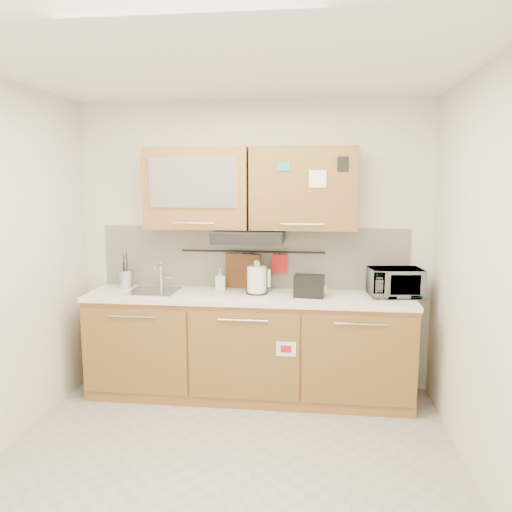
# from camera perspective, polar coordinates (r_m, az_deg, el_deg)

# --- Properties ---
(floor) EXTENTS (3.20, 3.20, 0.00)m
(floor) POSITION_cam_1_polar(r_m,az_deg,el_deg) (3.59, -3.64, -23.28)
(floor) COLOR #9E9993
(floor) RESTS_ON ground
(ceiling) EXTENTS (3.20, 3.20, 0.00)m
(ceiling) POSITION_cam_1_polar(r_m,az_deg,el_deg) (3.13, -4.11, 21.62)
(ceiling) COLOR white
(ceiling) RESTS_ON wall_back
(wall_back) EXTENTS (3.20, 0.00, 3.20)m
(wall_back) POSITION_cam_1_polar(r_m,az_deg,el_deg) (4.57, -0.37, 1.09)
(wall_back) COLOR silver
(wall_back) RESTS_ON ground
(wall_right) EXTENTS (0.00, 3.00, 3.00)m
(wall_right) POSITION_cam_1_polar(r_m,az_deg,el_deg) (3.22, 25.39, -2.83)
(wall_right) COLOR silver
(wall_right) RESTS_ON ground
(base_cabinet) EXTENTS (2.80, 0.64, 0.88)m
(base_cabinet) POSITION_cam_1_polar(r_m,az_deg,el_deg) (4.48, -0.87, -10.84)
(base_cabinet) COLOR #A06838
(base_cabinet) RESTS_ON floor
(countertop) EXTENTS (2.82, 0.62, 0.04)m
(countertop) POSITION_cam_1_polar(r_m,az_deg,el_deg) (4.34, -0.88, -4.67)
(countertop) COLOR white
(countertop) RESTS_ON base_cabinet
(backsplash) EXTENTS (2.80, 0.02, 0.56)m
(backsplash) POSITION_cam_1_polar(r_m,az_deg,el_deg) (4.57, -0.39, -0.17)
(backsplash) COLOR silver
(backsplash) RESTS_ON countertop
(upper_cabinets) EXTENTS (1.82, 0.37, 0.70)m
(upper_cabinets) POSITION_cam_1_polar(r_m,az_deg,el_deg) (4.36, -0.74, 7.73)
(upper_cabinets) COLOR #A06838
(upper_cabinets) RESTS_ON wall_back
(range_hood) EXTENTS (0.60, 0.46, 0.10)m
(range_hood) POSITION_cam_1_polar(r_m,az_deg,el_deg) (4.31, -0.79, 2.26)
(range_hood) COLOR black
(range_hood) RESTS_ON upper_cabinets
(sink) EXTENTS (0.42, 0.40, 0.26)m
(sink) POSITION_cam_1_polar(r_m,az_deg,el_deg) (4.54, -11.55, -3.94)
(sink) COLOR silver
(sink) RESTS_ON countertop
(utensil_rail) EXTENTS (1.30, 0.02, 0.02)m
(utensil_rail) POSITION_cam_1_polar(r_m,az_deg,el_deg) (4.53, -0.45, 0.51)
(utensil_rail) COLOR black
(utensil_rail) RESTS_ON backsplash
(utensil_crock) EXTENTS (0.16, 0.16, 0.32)m
(utensil_crock) POSITION_cam_1_polar(r_m,az_deg,el_deg) (4.75, -14.58, -2.52)
(utensil_crock) COLOR silver
(utensil_crock) RESTS_ON countertop
(kettle) EXTENTS (0.22, 0.21, 0.30)m
(kettle) POSITION_cam_1_polar(r_m,az_deg,el_deg) (4.35, 0.11, -2.78)
(kettle) COLOR white
(kettle) RESTS_ON countertop
(toaster) EXTENTS (0.26, 0.17, 0.19)m
(toaster) POSITION_cam_1_polar(r_m,az_deg,el_deg) (4.25, 6.09, -3.40)
(toaster) COLOR black
(toaster) RESTS_ON countertop
(microwave) EXTENTS (0.47, 0.35, 0.24)m
(microwave) POSITION_cam_1_polar(r_m,az_deg,el_deg) (4.40, 15.62, -2.92)
(microwave) COLOR #999999
(microwave) RESTS_ON countertop
(soap_bottle) EXTENTS (0.10, 0.10, 0.20)m
(soap_bottle) POSITION_cam_1_polar(r_m,az_deg,el_deg) (4.51, -4.11, -2.67)
(soap_bottle) COLOR #999999
(soap_bottle) RESTS_ON countertop
(cutting_board) EXTENTS (0.33, 0.10, 0.41)m
(cutting_board) POSITION_cam_1_polar(r_m,az_deg,el_deg) (4.56, -1.49, -2.31)
(cutting_board) COLOR brown
(cutting_board) RESTS_ON utensil_rail
(oven_mitt) EXTENTS (0.11, 0.04, 0.18)m
(oven_mitt) POSITION_cam_1_polar(r_m,az_deg,el_deg) (4.53, -0.40, -0.91)
(oven_mitt) COLOR #1E4C8A
(oven_mitt) RESTS_ON utensil_rail
(dark_pouch) EXTENTS (0.17, 0.08, 0.25)m
(dark_pouch) POSITION_cam_1_polar(r_m,az_deg,el_deg) (4.53, -0.54, -1.32)
(dark_pouch) COLOR black
(dark_pouch) RESTS_ON utensil_rail
(pot_holder) EXTENTS (0.14, 0.02, 0.17)m
(pot_holder) POSITION_cam_1_polar(r_m,az_deg,el_deg) (4.50, 2.70, -0.87)
(pot_holder) COLOR red
(pot_holder) RESTS_ON utensil_rail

